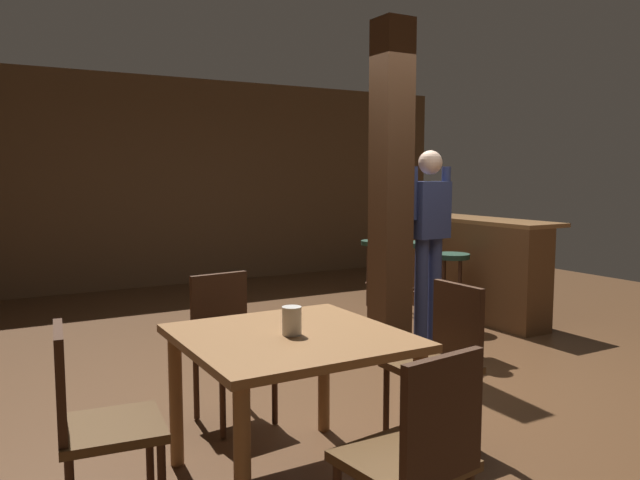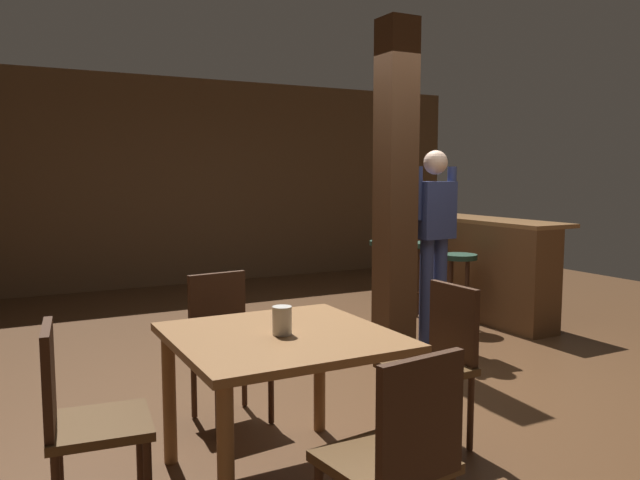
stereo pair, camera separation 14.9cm
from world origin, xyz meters
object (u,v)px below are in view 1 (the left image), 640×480
chair_south (418,453)px  napkin_cup (292,321)px  chair_east (442,355)px  chair_north (228,339)px  bar_stool_mid (418,261)px  bar_stool_far (376,257)px  chair_west (92,418)px  bar_stool_near (452,272)px  standing_person (429,232)px  dining_table (291,356)px  bar_counter (475,267)px

chair_south → napkin_cup: size_ratio=6.45×
chair_east → chair_north: (-0.92, 0.91, 0.00)m
bar_stool_mid → bar_stool_far: 0.66m
chair_west → bar_stool_near: 4.24m
chair_west → napkin_cup: bearing=-1.4°
chair_east → bar_stool_mid: chair_east is taller
napkin_cup → standing_person: (2.22, 1.66, 0.19)m
chair_north → napkin_cup: (-0.03, -0.91, 0.31)m
chair_west → napkin_cup: chair_west is taller
dining_table → chair_south: chair_south is taller
chair_south → napkin_cup: bearing=92.8°
napkin_cup → bar_stool_near: napkin_cup is taller
bar_stool_near → bar_stool_far: (-0.06, 1.22, 0.02)m
chair_west → bar_stool_far: (3.68, 3.22, 0.06)m
dining_table → bar_stool_mid: bearing=42.1°
dining_table → napkin_cup: (-0.00, -0.02, 0.18)m
chair_east → chair_north: 1.29m
chair_south → bar_counter: bar_counter is taller
dining_table → napkin_cup: 0.18m
napkin_cup → bar_counter: bearing=33.7°
bar_stool_far → chair_south: bearing=-123.2°
chair_south → standing_person: 3.41m
chair_east → napkin_cup: bearing=-180.0°
dining_table → chair_east: (0.94, -0.02, -0.13)m
napkin_cup → chair_south: bearing=-87.2°
standing_person → bar_stool_far: bearing=71.2°
chair_north → bar_stool_far: bearing=40.5°
dining_table → chair_south: 0.94m
chair_east → bar_stool_mid: 3.20m
standing_person → chair_west: bearing=-152.5°
chair_south → napkin_cup: chair_south is taller
chair_east → bar_counter: size_ratio=0.51×
dining_table → bar_counter: bar_counter is taller
bar_stool_near → bar_stool_far: 1.22m
napkin_cup → bar_stool_near: size_ratio=0.19×
chair_north → napkin_cup: chair_north is taller
chair_south → bar_stool_far: bearing=56.8°
bar_stool_near → bar_stool_far: bar_stool_far is taller
napkin_cup → bar_stool_far: napkin_cup is taller
napkin_cup → bar_stool_near: (2.82, 2.02, -0.27)m
napkin_cup → bar_stool_far: bearing=49.6°
dining_table → bar_stool_near: dining_table is taller
chair_west → chair_north: (0.95, 0.88, 0.00)m
chair_west → bar_stool_mid: chair_west is taller
napkin_cup → bar_stool_far: size_ratio=0.18×
chair_north → chair_south: bearing=-89.4°
dining_table → chair_south: (0.04, -0.93, -0.13)m
bar_counter → bar_stool_far: 1.17m
chair_west → bar_counter: 4.75m
chair_south → standing_person: (2.18, 2.58, 0.50)m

